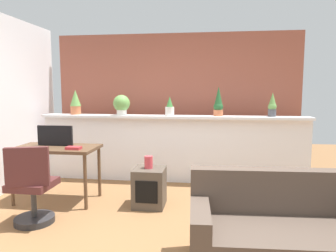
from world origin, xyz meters
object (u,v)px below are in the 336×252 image
object	(u,v)px
desk	(56,153)
vase_on_shelf	(149,162)
side_cube_shelf	(149,187)
couch	(283,237)
potted_plant_3	(218,103)
tv_monitor	(55,136)
potted_plant_4	(272,105)
potted_plant_2	(170,107)
potted_plant_1	(122,104)
office_chair	(32,191)
book_on_desk	(74,148)
potted_plant_0	(75,102)

from	to	relation	value
desk	vase_on_shelf	size ratio (longest dim) A/B	6.90
side_cube_shelf	couch	distance (m)	1.87
potted_plant_3	tv_monitor	world-z (taller)	potted_plant_3
potted_plant_4	potted_plant_2	bearing A→B (deg)	-178.30
potted_plant_2	side_cube_shelf	world-z (taller)	potted_plant_2
potted_plant_3	couch	distance (m)	2.64
potted_plant_1	desk	bearing A→B (deg)	-118.62
potted_plant_1	couch	xyz separation A→B (m)	(2.06, -2.38, -0.99)
side_cube_shelf	office_chair	bearing A→B (deg)	-148.39
vase_on_shelf	potted_plant_2	bearing A→B (deg)	82.70
couch	side_cube_shelf	bearing A→B (deg)	137.77
potted_plant_1	potted_plant_2	world-z (taller)	potted_plant_1
potted_plant_2	potted_plant_4	size ratio (longest dim) A/B	0.83
potted_plant_2	book_on_desk	world-z (taller)	potted_plant_2
potted_plant_2	desk	world-z (taller)	potted_plant_2
potted_plant_2	book_on_desk	size ratio (longest dim) A/B	1.68
potted_plant_4	couch	bearing A→B (deg)	-98.06
potted_plant_1	couch	distance (m)	3.31
potted_plant_4	tv_monitor	xyz separation A→B (m)	(-3.05, -1.03, -0.38)
potted_plant_0	desk	distance (m)	1.30
potted_plant_0	office_chair	size ratio (longest dim) A/B	0.46
potted_plant_1	book_on_desk	world-z (taller)	potted_plant_1
potted_plant_0	office_chair	xyz separation A→B (m)	(0.29, -1.87, -0.92)
vase_on_shelf	book_on_desk	size ratio (longest dim) A/B	0.86
office_chair	potted_plant_0	bearing A→B (deg)	98.96
potted_plant_3	office_chair	size ratio (longest dim) A/B	0.51
potted_plant_3	desk	size ratio (longest dim) A/B	0.42
potted_plant_4	tv_monitor	size ratio (longest dim) A/B	0.76
potted_plant_2	vase_on_shelf	xyz separation A→B (m)	(-0.14, -1.08, -0.65)
potted_plant_3	book_on_desk	world-z (taller)	potted_plant_3
vase_on_shelf	couch	bearing A→B (deg)	-42.35
potted_plant_2	desk	xyz separation A→B (m)	(-1.40, -1.06, -0.56)
tv_monitor	vase_on_shelf	xyz separation A→B (m)	(1.32, -0.09, -0.31)
potted_plant_2	book_on_desk	xyz separation A→B (m)	(-1.09, -1.21, -0.46)
potted_plant_2	book_on_desk	bearing A→B (deg)	-131.84
potted_plant_1	tv_monitor	world-z (taller)	potted_plant_1
potted_plant_3	vase_on_shelf	xyz separation A→B (m)	(-0.91, -1.11, -0.72)
potted_plant_4	office_chair	bearing A→B (deg)	-147.31
book_on_desk	potted_plant_4	bearing A→B (deg)	25.15
office_chair	book_on_desk	world-z (taller)	office_chair
office_chair	book_on_desk	distance (m)	0.75
potted_plant_2	potted_plant_3	bearing A→B (deg)	2.62
potted_plant_1	potted_plant_4	distance (m)	2.40
potted_plant_4	vase_on_shelf	world-z (taller)	potted_plant_4
potted_plant_2	potted_plant_1	bearing A→B (deg)	177.71
desk	side_cube_shelf	size ratio (longest dim) A/B	2.20
vase_on_shelf	desk	bearing A→B (deg)	179.47
tv_monitor	couch	world-z (taller)	tv_monitor
potted_plant_2	potted_plant_4	world-z (taller)	potted_plant_4
book_on_desk	side_cube_shelf	bearing A→B (deg)	7.27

